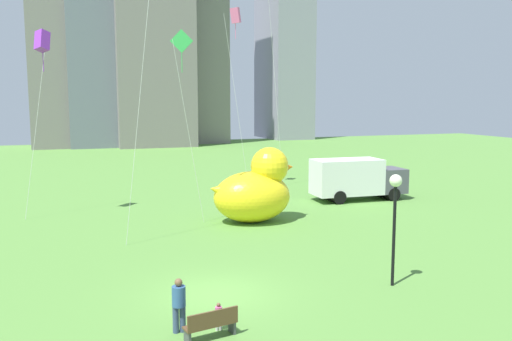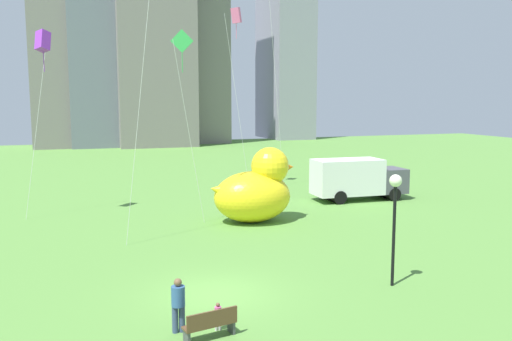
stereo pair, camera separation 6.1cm
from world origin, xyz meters
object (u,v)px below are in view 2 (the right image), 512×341
(person_child, at_px, (218,315))
(giant_inflatable_duck, at_px, (255,190))
(park_bench, at_px, (211,324))
(kite_purple, at_px, (43,42))
(kite_pink, at_px, (236,17))
(kite_green, at_px, (182,49))
(person_adult, at_px, (178,303))
(box_truck, at_px, (357,179))
(lamppost, at_px, (395,200))

(person_child, xyz_separation_m, giant_inflatable_duck, (5.95, 13.38, 1.32))
(park_bench, xyz_separation_m, kite_purple, (-4.66, 18.76, 9.64))
(park_bench, height_order, giant_inflatable_duck, giant_inflatable_duck)
(kite_pink, bearing_deg, kite_green, -122.50)
(park_bench, height_order, person_adult, person_adult)
(park_bench, bearing_deg, box_truck, 49.63)
(person_adult, bearing_deg, park_bench, -44.93)
(person_child, distance_m, box_truck, 22.71)
(box_truck, bearing_deg, kite_green, -168.78)
(box_truck, xyz_separation_m, kite_pink, (-6.37, 7.19, 11.54))
(giant_inflatable_duck, xyz_separation_m, kite_green, (-3.75, 1.38, 7.87))
(park_bench, height_order, lamppost, lamppost)
(giant_inflatable_duck, relative_size, lamppost, 1.21)
(box_truck, bearing_deg, person_adult, -133.09)
(person_adult, xyz_separation_m, giant_inflatable_duck, (7.10, 13.11, 0.88))
(giant_inflatable_duck, height_order, kite_pink, kite_pink)
(person_child, distance_m, kite_pink, 28.71)
(kite_green, bearing_deg, kite_pink, 57.50)
(kite_pink, bearing_deg, box_truck, -48.44)
(box_truck, distance_m, kite_pink, 15.02)
(person_child, bearing_deg, lamppost, 12.67)
(giant_inflatable_duck, relative_size, kite_purple, 0.47)
(box_truck, bearing_deg, person_child, -130.50)
(giant_inflatable_duck, bearing_deg, park_bench, -114.45)
(giant_inflatable_duck, distance_m, kite_purple, 14.60)
(giant_inflatable_duck, xyz_separation_m, kite_pink, (2.41, 11.06, 11.20))
(kite_purple, height_order, kite_green, kite_purple)
(giant_inflatable_duck, height_order, lamppost, giant_inflatable_duck)
(person_child, relative_size, box_truck, 0.13)
(lamppost, relative_size, kite_green, 0.39)
(person_adult, relative_size, giant_inflatable_duck, 0.33)
(box_truck, bearing_deg, kite_purple, 177.12)
(park_bench, bearing_deg, kite_purple, 103.94)
(lamppost, bearing_deg, kite_purple, 126.41)
(person_child, xyz_separation_m, kite_purple, (-5.02, 18.25, 9.64))
(park_bench, relative_size, person_adult, 0.99)
(kite_pink, bearing_deg, person_child, -108.89)
(giant_inflatable_duck, bearing_deg, person_adult, -118.44)
(park_bench, distance_m, kite_purple, 21.60)
(kite_purple, bearing_deg, giant_inflatable_duck, -23.90)
(kite_purple, relative_size, kite_green, 1.01)
(park_bench, distance_m, person_adult, 1.20)
(person_child, xyz_separation_m, box_truck, (14.73, 17.25, 0.98))
(park_bench, relative_size, kite_purple, 0.15)
(park_bench, bearing_deg, lamppost, 15.72)
(kite_purple, bearing_deg, box_truck, -2.88)
(park_bench, relative_size, kite_pink, 0.12)
(giant_inflatable_duck, relative_size, box_truck, 0.77)
(park_bench, bearing_deg, person_adult, 135.07)
(person_child, xyz_separation_m, kite_green, (2.20, 14.77, 9.20))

